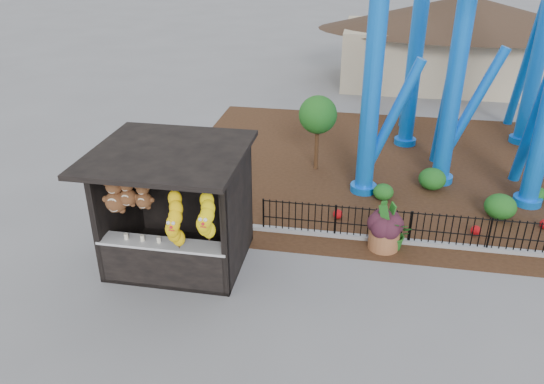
% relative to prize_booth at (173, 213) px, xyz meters
% --- Properties ---
extents(ground, '(120.00, 120.00, 0.00)m').
position_rel_prize_booth_xyz_m(ground, '(2.99, -0.91, -1.53)').
color(ground, slate).
rests_on(ground, ground).
extents(mulch_bed, '(18.00, 12.00, 0.02)m').
position_rel_prize_booth_xyz_m(mulch_bed, '(6.99, 7.09, -1.52)').
color(mulch_bed, '#331E11').
rests_on(mulch_bed, ground).
extents(curb, '(18.00, 0.18, 0.12)m').
position_rel_prize_booth_xyz_m(curb, '(6.99, 2.09, -1.47)').
color(curb, gray).
rests_on(curb, ground).
extents(prize_booth, '(3.50, 3.40, 3.12)m').
position_rel_prize_booth_xyz_m(prize_booth, '(0.00, 0.00, 0.00)').
color(prize_booth, black).
rests_on(prize_booth, ground).
extents(picket_fence, '(12.20, 0.06, 1.00)m').
position_rel_prize_booth_xyz_m(picket_fence, '(7.89, 2.09, -1.03)').
color(picket_fence, black).
rests_on(picket_fence, ground).
extents(terracotta_planter, '(1.04, 1.04, 0.61)m').
position_rel_prize_booth_xyz_m(terracotta_planter, '(5.11, 1.76, -1.22)').
color(terracotta_planter, '#975B36').
rests_on(terracotta_planter, ground).
extents(planter_foliage, '(0.70, 0.70, 0.64)m').
position_rel_prize_booth_xyz_m(planter_foliage, '(5.11, 1.76, -0.59)').
color(planter_foliage, '#33141F').
rests_on(planter_foliage, terracotta_planter).
extents(potted_plant, '(0.96, 0.88, 0.92)m').
position_rel_prize_booth_xyz_m(potted_plant, '(5.40, 1.79, -1.07)').
color(potted_plant, '#235218').
rests_on(potted_plant, ground).
extents(landscaping, '(8.00, 3.35, 0.73)m').
position_rel_prize_booth_xyz_m(landscaping, '(7.96, 4.75, -1.20)').
color(landscaping, '#1A5418').
rests_on(landscaping, mulch_bed).
extents(pavilion, '(15.00, 15.00, 4.80)m').
position_rel_prize_booth_xyz_m(pavilion, '(8.99, 19.09, 1.54)').
color(pavilion, '#BFAD8C').
rests_on(pavilion, ground).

